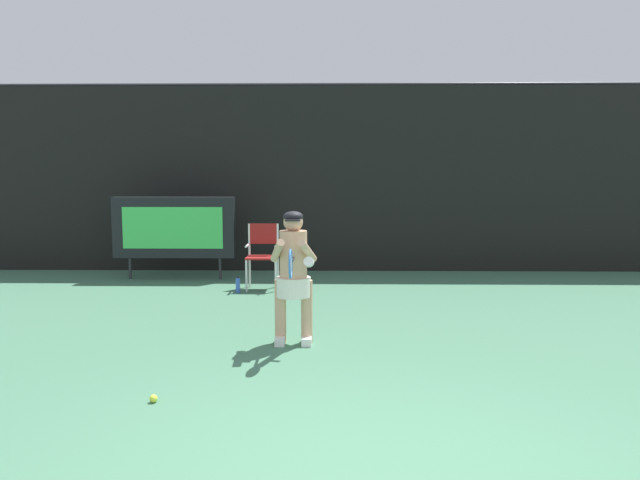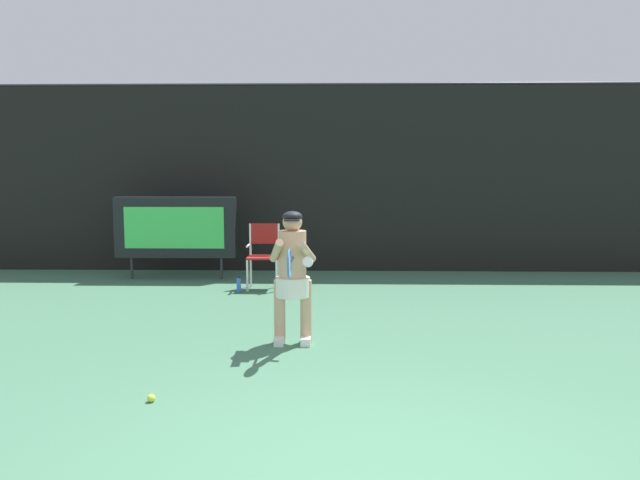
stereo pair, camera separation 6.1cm
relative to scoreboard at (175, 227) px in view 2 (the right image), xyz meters
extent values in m
cube|color=black|center=(3.11, 1.06, 0.85)|extent=(18.00, 0.12, 3.60)
cylinder|color=#38383D|center=(3.11, 1.06, 2.68)|extent=(18.00, 0.05, 0.05)
cube|color=black|center=(0.00, 0.00, 0.00)|extent=(2.20, 0.20, 1.10)
cube|color=#3ECF53|center=(0.00, -0.10, 0.00)|extent=(1.80, 0.01, 0.75)
cylinder|color=#2D2D33|center=(-0.82, 0.00, -0.75)|extent=(0.05, 0.05, 0.40)
cylinder|color=#2D2D33|center=(0.83, 0.00, -0.75)|extent=(0.05, 0.05, 0.40)
cylinder|color=white|center=(1.46, -1.13, -0.69)|extent=(0.04, 0.04, 0.52)
cylinder|color=white|center=(1.94, -1.13, -0.69)|extent=(0.04, 0.04, 0.52)
cylinder|color=white|center=(1.46, -0.73, -0.69)|extent=(0.04, 0.04, 0.52)
cylinder|color=white|center=(1.94, -0.73, -0.69)|extent=(0.04, 0.04, 0.52)
cube|color=maroon|center=(1.70, -0.93, -0.41)|extent=(0.52, 0.44, 0.03)
cylinder|color=white|center=(1.46, -0.73, -0.15)|extent=(0.04, 0.04, 0.56)
cylinder|color=white|center=(1.94, -0.73, -0.15)|extent=(0.04, 0.04, 0.56)
cube|color=maroon|center=(1.70, -0.73, -0.04)|extent=(0.48, 0.02, 0.34)
cylinder|color=white|center=(1.46, -0.93, -0.21)|extent=(0.04, 0.44, 0.04)
cylinder|color=white|center=(1.94, -0.93, -0.21)|extent=(0.04, 0.44, 0.04)
cylinder|color=blue|center=(1.34, -1.24, -0.83)|extent=(0.07, 0.07, 0.24)
cylinder|color=black|center=(1.34, -1.24, -0.69)|extent=(0.03, 0.03, 0.03)
cube|color=white|center=(2.27, -4.18, -0.90)|extent=(0.11, 0.26, 0.09)
cube|color=white|center=(2.57, -4.18, -0.90)|extent=(0.11, 0.26, 0.09)
cylinder|color=tan|center=(2.27, -4.13, -0.58)|extent=(0.13, 0.13, 0.73)
cylinder|color=tan|center=(2.57, -4.13, -0.58)|extent=(0.13, 0.13, 0.73)
cylinder|color=white|center=(2.42, -4.13, -0.30)|extent=(0.39, 0.39, 0.22)
cylinder|color=tan|center=(2.42, -4.13, 0.06)|extent=(0.31, 0.31, 0.56)
sphere|color=tan|center=(2.42, -4.13, 0.44)|extent=(0.22, 0.22, 0.22)
ellipsoid|color=black|center=(2.42, -4.13, 0.50)|extent=(0.22, 0.22, 0.12)
cube|color=black|center=(2.42, -4.23, 0.47)|extent=(0.17, 0.12, 0.02)
cylinder|color=tan|center=(2.25, -4.29, 0.13)|extent=(0.21, 0.51, 0.31)
cylinder|color=tan|center=(2.58, -4.29, 0.13)|extent=(0.21, 0.51, 0.31)
cylinder|color=white|center=(2.60, -4.41, 0.03)|extent=(0.13, 0.12, 0.12)
cylinder|color=black|center=(2.43, -4.43, 0.06)|extent=(0.03, 0.28, 0.03)
torus|color=#346EBC|center=(2.43, -4.74, 0.06)|extent=(0.02, 0.31, 0.31)
ellipsoid|color=silver|center=(2.43, -4.74, 0.06)|extent=(0.01, 0.26, 0.26)
sphere|color=#CCDB3D|center=(1.34, -5.95, -0.91)|extent=(0.07, 0.07, 0.07)
camera|label=1|loc=(2.84, -10.87, 0.99)|focal=34.07mm
camera|label=2|loc=(2.90, -10.87, 0.99)|focal=34.07mm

